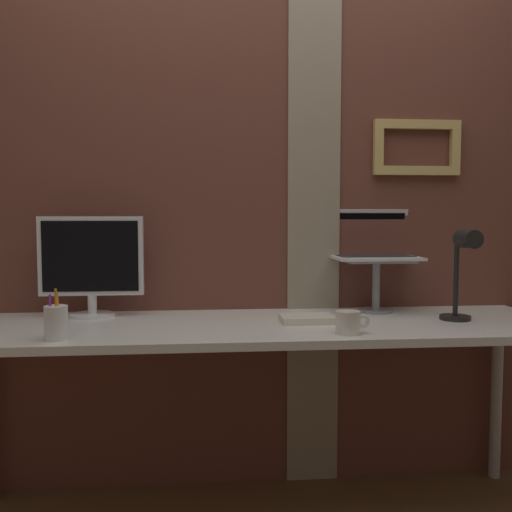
# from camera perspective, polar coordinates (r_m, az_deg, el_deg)

# --- Properties ---
(brick_wall_back) EXTENTS (3.46, 0.16, 2.50)m
(brick_wall_back) POSITION_cam_1_polar(r_m,az_deg,el_deg) (2.50, 0.39, 5.49)
(brick_wall_back) COLOR brown
(brick_wall_back) RESTS_ON ground_plane
(desk) EXTENTS (2.34, 0.65, 0.78)m
(desk) POSITION_cam_1_polar(r_m,az_deg,el_deg) (2.17, 0.25, -8.65)
(desk) COLOR white
(desk) RESTS_ON ground_plane
(monitor) EXTENTS (0.41, 0.18, 0.41)m
(monitor) POSITION_cam_1_polar(r_m,az_deg,el_deg) (2.36, -16.37, -0.48)
(monitor) COLOR white
(monitor) RESTS_ON desk
(laptop_stand) EXTENTS (0.28, 0.22, 0.22)m
(laptop_stand) POSITION_cam_1_polar(r_m,az_deg,el_deg) (2.44, 12.11, -2.05)
(laptop_stand) COLOR gray
(laptop_stand) RESTS_ON desk
(laptop) EXTENTS (0.36, 0.28, 0.21)m
(laptop) POSITION_cam_1_polar(r_m,az_deg,el_deg) (2.49, 11.69, 1.06)
(laptop) COLOR white
(laptop) RESTS_ON laptop_stand
(desk_lamp) EXTENTS (0.12, 0.20, 0.36)m
(desk_lamp) POSITION_cam_1_polar(r_m,az_deg,el_deg) (2.29, 20.25, -0.86)
(desk_lamp) COLOR black
(desk_lamp) RESTS_ON desk
(pen_cup) EXTENTS (0.08, 0.08, 0.17)m
(pen_cup) POSITION_cam_1_polar(r_m,az_deg,el_deg) (1.98, -19.63, -6.37)
(pen_cup) COLOR white
(pen_cup) RESTS_ON desk
(coffee_mug) EXTENTS (0.12, 0.08, 0.08)m
(coffee_mug) POSITION_cam_1_polar(r_m,az_deg,el_deg) (1.98, 9.39, -6.67)
(coffee_mug) COLOR silver
(coffee_mug) RESTS_ON desk
(paper_clutter_stack) EXTENTS (0.20, 0.14, 0.03)m
(paper_clutter_stack) POSITION_cam_1_polar(r_m,az_deg,el_deg) (2.18, 5.17, -6.38)
(paper_clutter_stack) COLOR silver
(paper_clutter_stack) RESTS_ON desk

